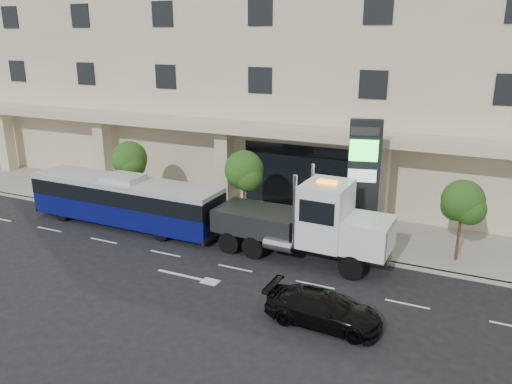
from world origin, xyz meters
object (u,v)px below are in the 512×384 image
(black_sedan, at_px, (323,308))
(signage_pylon, at_px, (363,182))
(city_bus, at_px, (125,200))
(tow_truck, at_px, (308,224))

(black_sedan, distance_m, signage_pylon, 8.78)
(city_bus, relative_size, black_sedan, 2.67)
(city_bus, xyz_separation_m, black_sedan, (13.63, -5.31, -0.89))
(black_sedan, bearing_deg, city_bus, 70.01)
(signage_pylon, bearing_deg, tow_truck, -135.31)
(tow_truck, bearing_deg, signage_pylon, 59.88)
(city_bus, height_order, tow_truck, tow_truck)
(signage_pylon, bearing_deg, black_sedan, -98.98)
(tow_truck, distance_m, signage_pylon, 3.88)
(city_bus, xyz_separation_m, signage_pylon, (13.02, 2.99, 1.90))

